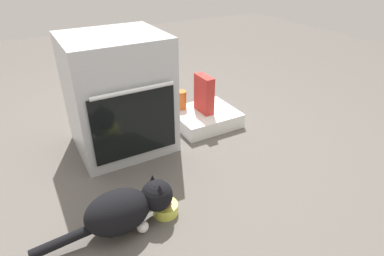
{
  "coord_description": "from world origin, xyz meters",
  "views": [
    {
      "loc": [
        -0.57,
        -1.43,
        1.19
      ],
      "look_at": [
        0.26,
        0.03,
        0.25
      ],
      "focal_mm": 30.08,
      "sensor_mm": 36.0,
      "label": 1
    }
  ],
  "objects_px": {
    "pantry_cabinet": "(205,118)",
    "food_bowl": "(165,208)",
    "cereal_box": "(204,94)",
    "sauce_jar": "(181,100)",
    "oven": "(119,94)",
    "cat": "(126,209)"
  },
  "relations": [
    {
      "from": "pantry_cabinet",
      "to": "food_bowl",
      "type": "relative_size",
      "value": 3.58
    },
    {
      "from": "cereal_box",
      "to": "sauce_jar",
      "type": "bearing_deg",
      "value": 133.76
    },
    {
      "from": "pantry_cabinet",
      "to": "sauce_jar",
      "type": "height_order",
      "value": "sauce_jar"
    },
    {
      "from": "oven",
      "to": "pantry_cabinet",
      "type": "xyz_separation_m",
      "value": [
        0.64,
        -0.02,
        -0.32
      ]
    },
    {
      "from": "food_bowl",
      "to": "oven",
      "type": "bearing_deg",
      "value": 87.11
    },
    {
      "from": "pantry_cabinet",
      "to": "food_bowl",
      "type": "height_order",
      "value": "pantry_cabinet"
    },
    {
      "from": "cereal_box",
      "to": "food_bowl",
      "type": "bearing_deg",
      "value": -132.63
    },
    {
      "from": "cereal_box",
      "to": "oven",
      "type": "bearing_deg",
      "value": 178.89
    },
    {
      "from": "oven",
      "to": "pantry_cabinet",
      "type": "bearing_deg",
      "value": -1.97
    },
    {
      "from": "oven",
      "to": "cat",
      "type": "xyz_separation_m",
      "value": [
        -0.24,
        -0.74,
        -0.25
      ]
    },
    {
      "from": "cat",
      "to": "cereal_box",
      "type": "bearing_deg",
      "value": 40.23
    },
    {
      "from": "food_bowl",
      "to": "cat",
      "type": "distance_m",
      "value": 0.22
    },
    {
      "from": "oven",
      "to": "cat",
      "type": "relative_size",
      "value": 1.12
    },
    {
      "from": "pantry_cabinet",
      "to": "sauce_jar",
      "type": "distance_m",
      "value": 0.23
    },
    {
      "from": "food_bowl",
      "to": "sauce_jar",
      "type": "bearing_deg",
      "value": 57.5
    },
    {
      "from": "oven",
      "to": "pantry_cabinet",
      "type": "relative_size",
      "value": 1.63
    },
    {
      "from": "oven",
      "to": "food_bowl",
      "type": "height_order",
      "value": "oven"
    },
    {
      "from": "pantry_cabinet",
      "to": "cereal_box",
      "type": "distance_m",
      "value": 0.19
    },
    {
      "from": "food_bowl",
      "to": "cereal_box",
      "type": "xyz_separation_m",
      "value": [
        0.67,
        0.73,
        0.21
      ]
    },
    {
      "from": "cat",
      "to": "cereal_box",
      "type": "distance_m",
      "value": 1.14
    },
    {
      "from": "pantry_cabinet",
      "to": "cat",
      "type": "height_order",
      "value": "cat"
    },
    {
      "from": "sauce_jar",
      "to": "cat",
      "type": "bearing_deg",
      "value": -131.1
    }
  ]
}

